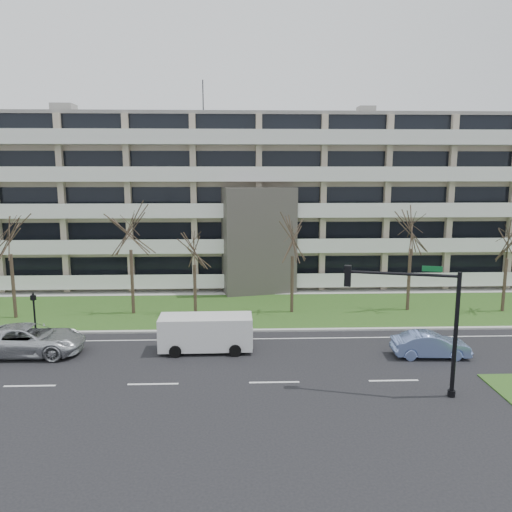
{
  "coord_description": "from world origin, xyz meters",
  "views": [
    {
      "loc": [
        -1.73,
        -23.31,
        10.43
      ],
      "look_at": [
        -0.56,
        10.0,
        4.66
      ],
      "focal_mm": 35.0,
      "sensor_mm": 36.0,
      "label": 1
    }
  ],
  "objects_px": {
    "silver_pickup": "(29,340)",
    "pedestrian_signal": "(34,310)",
    "blue_sedan": "(430,345)",
    "white_van": "(207,330)",
    "traffic_signal": "(417,312)"
  },
  "relations": [
    {
      "from": "blue_sedan",
      "to": "white_van",
      "type": "relative_size",
      "value": 0.79
    },
    {
      "from": "silver_pickup",
      "to": "white_van",
      "type": "bearing_deg",
      "value": -88.83
    },
    {
      "from": "white_van",
      "to": "pedestrian_signal",
      "type": "height_order",
      "value": "pedestrian_signal"
    },
    {
      "from": "silver_pickup",
      "to": "blue_sedan",
      "type": "bearing_deg",
      "value": -93.16
    },
    {
      "from": "traffic_signal",
      "to": "blue_sedan",
      "type": "bearing_deg",
      "value": 75.17
    },
    {
      "from": "silver_pickup",
      "to": "traffic_signal",
      "type": "distance_m",
      "value": 21.26
    },
    {
      "from": "silver_pickup",
      "to": "pedestrian_signal",
      "type": "bearing_deg",
      "value": 13.77
    },
    {
      "from": "blue_sedan",
      "to": "traffic_signal",
      "type": "height_order",
      "value": "traffic_signal"
    },
    {
      "from": "silver_pickup",
      "to": "white_van",
      "type": "height_order",
      "value": "white_van"
    },
    {
      "from": "white_van",
      "to": "pedestrian_signal",
      "type": "relative_size",
      "value": 1.82
    },
    {
      "from": "silver_pickup",
      "to": "pedestrian_signal",
      "type": "distance_m",
      "value": 2.87
    },
    {
      "from": "blue_sedan",
      "to": "pedestrian_signal",
      "type": "relative_size",
      "value": 1.43
    },
    {
      "from": "pedestrian_signal",
      "to": "blue_sedan",
      "type": "bearing_deg",
      "value": 6.46
    },
    {
      "from": "silver_pickup",
      "to": "traffic_signal",
      "type": "xyz_separation_m",
      "value": [
        20.23,
        -5.73,
        3.11
      ]
    },
    {
      "from": "traffic_signal",
      "to": "pedestrian_signal",
      "type": "bearing_deg",
      "value": 172.91
    }
  ]
}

